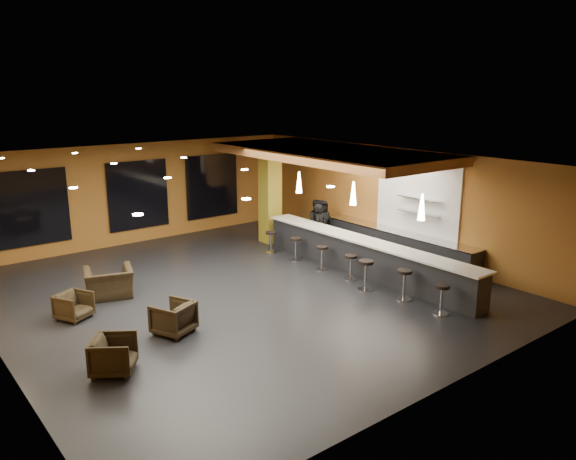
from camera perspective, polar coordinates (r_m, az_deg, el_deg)
floor at (r=15.34m, az=-4.73°, el=-6.41°), size 12.00×13.00×0.10m
ceiling at (r=14.47m, az=-5.02°, el=7.06°), size 12.00×13.00×0.10m
wall_back at (r=20.47m, az=-15.11°, el=3.64°), size 12.00×0.10×3.50m
wall_front at (r=10.24m, az=16.05°, el=-6.91°), size 12.00×0.10×3.50m
wall_right at (r=18.74m, az=10.73°, el=2.93°), size 0.10×13.00×3.50m
wood_soffit at (r=17.73m, az=4.10°, el=7.78°), size 3.60×8.00×0.28m
window_left at (r=19.29m, az=-24.51°, el=2.06°), size 2.20×0.06×2.40m
window_center at (r=20.38m, az=-14.98°, el=3.46°), size 2.20×0.06×2.40m
window_right at (r=21.72m, az=-7.71°, el=4.46°), size 2.20×0.06×2.40m
tile_backsplash at (r=18.00m, az=12.98°, el=3.17°), size 0.06×3.20×2.40m
bar_counter at (r=16.66m, az=7.68°, el=-2.80°), size 0.60×8.00×1.00m
bar_top at (r=16.52m, az=7.74°, el=-1.05°), size 0.78×8.10×0.05m
prep_counter at (r=18.43m, az=10.89°, el=-1.48°), size 0.70×6.00×0.86m
prep_top at (r=18.31m, az=10.96°, el=-0.11°), size 0.72×6.00×0.03m
wall_shelf_lower at (r=17.85m, az=13.12°, el=1.76°), size 0.30×1.50×0.03m
wall_shelf_upper at (r=17.76m, az=13.20°, el=3.17°), size 0.30×1.50×0.03m
column at (r=19.73m, az=-1.84°, el=3.74°), size 0.60×0.60×3.50m
pendant_0 at (r=14.94m, az=13.43°, el=2.28°), size 0.20×0.20×0.70m
pendant_1 at (r=16.56m, az=6.65°, el=3.73°), size 0.20×0.20×0.70m
pendant_2 at (r=18.38m, az=1.13°, el=4.87°), size 0.20×0.20×0.70m
staff_a at (r=18.73m, az=3.26°, el=0.21°), size 0.70×0.59×1.62m
staff_b at (r=19.50m, az=3.02°, el=0.76°), size 0.92×0.81×1.61m
staff_c at (r=19.71m, az=3.48°, el=0.84°), size 0.88×0.70×1.56m
armchair_a at (r=11.53m, az=-17.30°, el=-12.03°), size 1.11×1.11×0.73m
armchair_b at (r=12.92m, az=-11.58°, el=-8.72°), size 1.05×1.06×0.74m
armchair_c at (r=14.35m, az=-20.93°, el=-7.23°), size 0.95×0.96×0.65m
armchair_d at (r=15.48m, az=-17.74°, el=-5.13°), size 1.46×1.35×0.78m
bar_stool_0 at (r=14.11m, az=15.34°, el=-6.43°), size 0.39×0.39×0.76m
bar_stool_1 at (r=14.82m, az=11.73°, el=-5.06°), size 0.41×0.41×0.82m
bar_stool_2 at (r=15.34m, az=7.90°, el=-4.17°), size 0.42×0.42×0.84m
bar_stool_3 at (r=16.13m, az=6.39°, el=-3.44°), size 0.37×0.37×0.73m
bar_stool_4 at (r=16.90m, az=3.47°, el=-2.53°), size 0.38×0.38×0.74m
bar_stool_5 at (r=17.82m, az=0.79°, el=-1.63°), size 0.37×0.37×0.74m
bar_stool_6 at (r=18.62m, az=-1.74°, el=-0.95°), size 0.37×0.37×0.73m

